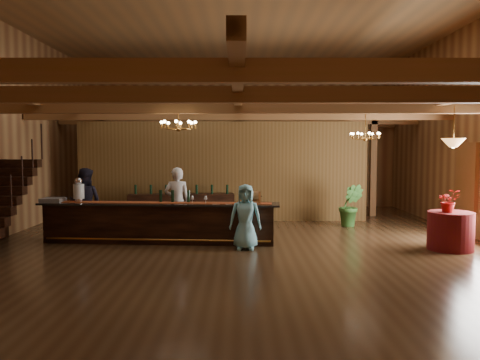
{
  "coord_description": "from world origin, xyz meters",
  "views": [
    {
      "loc": [
        0.03,
        -11.11,
        2.3
      ],
      "look_at": [
        0.04,
        0.64,
        1.48
      ],
      "focal_mm": 35.0,
      "sensor_mm": 36.0,
      "label": 1
    }
  ],
  "objects_px": {
    "chandelier_right": "(365,136)",
    "staff_second": "(85,203)",
    "backbar_shelf": "(182,209)",
    "chandelier_left": "(178,125)",
    "raffle_drum": "(253,196)",
    "pendant_lamp": "(453,143)",
    "bartender": "(177,202)",
    "beverage_dispenser": "(79,190)",
    "tasting_bar": "(159,222)",
    "round_table": "(451,231)",
    "floor_plant": "(351,205)",
    "guest": "(245,217)"
  },
  "relations": [
    {
      "from": "round_table",
      "to": "tasting_bar",
      "type": "bearing_deg",
      "value": 172.98
    },
    {
      "from": "tasting_bar",
      "to": "round_table",
      "type": "height_order",
      "value": "tasting_bar"
    },
    {
      "from": "round_table",
      "to": "guest",
      "type": "distance_m",
      "value": 4.62
    },
    {
      "from": "guest",
      "to": "floor_plant",
      "type": "distance_m",
      "value": 4.34
    },
    {
      "from": "guest",
      "to": "chandelier_left",
      "type": "bearing_deg",
      "value": 176.93
    },
    {
      "from": "pendant_lamp",
      "to": "floor_plant",
      "type": "distance_m",
      "value": 3.88
    },
    {
      "from": "beverage_dispenser",
      "to": "chandelier_right",
      "type": "distance_m",
      "value": 7.6
    },
    {
      "from": "beverage_dispenser",
      "to": "floor_plant",
      "type": "xyz_separation_m",
      "value": [
        7.17,
        2.08,
        -0.63
      ]
    },
    {
      "from": "round_table",
      "to": "floor_plant",
      "type": "height_order",
      "value": "floor_plant"
    },
    {
      "from": "beverage_dispenser",
      "to": "round_table",
      "type": "bearing_deg",
      "value": -6.7
    },
    {
      "from": "round_table",
      "to": "chandelier_left",
      "type": "bearing_deg",
      "value": 177.86
    },
    {
      "from": "round_table",
      "to": "staff_second",
      "type": "distance_m",
      "value": 8.82
    },
    {
      "from": "pendant_lamp",
      "to": "beverage_dispenser",
      "type": "bearing_deg",
      "value": 173.3
    },
    {
      "from": "backbar_shelf",
      "to": "round_table",
      "type": "xyz_separation_m",
      "value": [
        6.5,
        -3.71,
        -0.02
      ]
    },
    {
      "from": "chandelier_right",
      "to": "guest",
      "type": "distance_m",
      "value": 4.43
    },
    {
      "from": "tasting_bar",
      "to": "guest",
      "type": "distance_m",
      "value": 2.23
    },
    {
      "from": "tasting_bar",
      "to": "round_table",
      "type": "relative_size",
      "value": 5.89
    },
    {
      "from": "guest",
      "to": "tasting_bar",
      "type": "bearing_deg",
      "value": 163.11
    },
    {
      "from": "backbar_shelf",
      "to": "chandelier_left",
      "type": "distance_m",
      "value": 4.22
    },
    {
      "from": "bartender",
      "to": "floor_plant",
      "type": "bearing_deg",
      "value": -160.86
    },
    {
      "from": "bartender",
      "to": "staff_second",
      "type": "distance_m",
      "value": 2.36
    },
    {
      "from": "staff_second",
      "to": "tasting_bar",
      "type": "bearing_deg",
      "value": 171.49
    },
    {
      "from": "raffle_drum",
      "to": "staff_second",
      "type": "bearing_deg",
      "value": 168.6
    },
    {
      "from": "tasting_bar",
      "to": "bartender",
      "type": "bearing_deg",
      "value": 66.5
    },
    {
      "from": "backbar_shelf",
      "to": "pendant_lamp",
      "type": "xyz_separation_m",
      "value": [
        6.5,
        -3.71,
        1.96
      ]
    },
    {
      "from": "round_table",
      "to": "chandelier_right",
      "type": "height_order",
      "value": "chandelier_right"
    },
    {
      "from": "bartender",
      "to": "round_table",
      "type": "bearing_deg",
      "value": 167.45
    },
    {
      "from": "tasting_bar",
      "to": "beverage_dispenser",
      "type": "xyz_separation_m",
      "value": [
        -1.99,
        0.2,
        0.76
      ]
    },
    {
      "from": "tasting_bar",
      "to": "chandelier_right",
      "type": "xyz_separation_m",
      "value": [
        5.36,
        1.53,
        2.13
      ]
    },
    {
      "from": "beverage_dispenser",
      "to": "tasting_bar",
      "type": "bearing_deg",
      "value": -5.63
    },
    {
      "from": "raffle_drum",
      "to": "pendant_lamp",
      "type": "xyz_separation_m",
      "value": [
        4.41,
        -0.61,
        1.26
      ]
    },
    {
      "from": "backbar_shelf",
      "to": "chandelier_left",
      "type": "height_order",
      "value": "chandelier_left"
    },
    {
      "from": "chandelier_right",
      "to": "chandelier_left",
      "type": "bearing_deg",
      "value": -156.08
    },
    {
      "from": "chandelier_right",
      "to": "staff_second",
      "type": "relative_size",
      "value": 0.45
    },
    {
      "from": "raffle_drum",
      "to": "pendant_lamp",
      "type": "relative_size",
      "value": 0.38
    },
    {
      "from": "beverage_dispenser",
      "to": "chandelier_right",
      "type": "relative_size",
      "value": 0.75
    },
    {
      "from": "backbar_shelf",
      "to": "chandelier_left",
      "type": "bearing_deg",
      "value": -91.07
    },
    {
      "from": "pendant_lamp",
      "to": "chandelier_right",
      "type": "bearing_deg",
      "value": 119.3
    },
    {
      "from": "chandelier_right",
      "to": "floor_plant",
      "type": "xyz_separation_m",
      "value": [
        -0.19,
        0.74,
        -2.0
      ]
    },
    {
      "from": "tasting_bar",
      "to": "round_table",
      "type": "xyz_separation_m",
      "value": [
        6.68,
        -0.82,
        -0.06
      ]
    },
    {
      "from": "chandelier_left",
      "to": "chandelier_right",
      "type": "xyz_separation_m",
      "value": [
        4.8,
        2.13,
        -0.19
      ]
    },
    {
      "from": "floor_plant",
      "to": "pendant_lamp",
      "type": "bearing_deg",
      "value": -63.98
    },
    {
      "from": "tasting_bar",
      "to": "backbar_shelf",
      "type": "relative_size",
      "value": 1.84
    },
    {
      "from": "chandelier_right",
      "to": "staff_second",
      "type": "height_order",
      "value": "chandelier_right"
    },
    {
      "from": "backbar_shelf",
      "to": "staff_second",
      "type": "xyz_separation_m",
      "value": [
        -2.19,
        -2.24,
        0.44
      ]
    },
    {
      "from": "raffle_drum",
      "to": "bartender",
      "type": "relative_size",
      "value": 0.19
    },
    {
      "from": "tasting_bar",
      "to": "bartender",
      "type": "xyz_separation_m",
      "value": [
        0.35,
        0.67,
        0.41
      ]
    },
    {
      "from": "bartender",
      "to": "staff_second",
      "type": "bearing_deg",
      "value": 1.21
    },
    {
      "from": "beverage_dispenser",
      "to": "floor_plant",
      "type": "relative_size",
      "value": 0.48
    },
    {
      "from": "backbar_shelf",
      "to": "raffle_drum",
      "type": "bearing_deg",
      "value": -63.34
    }
  ]
}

